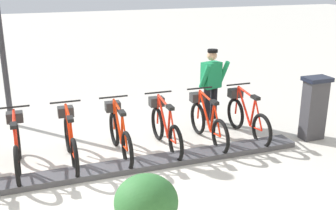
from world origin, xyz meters
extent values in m
plane|color=beige|center=(0.00, 0.00, 0.00)|extent=(60.00, 60.00, 0.00)
cube|color=#47474C|center=(0.00, 0.00, 0.05)|extent=(0.44, 6.97, 0.10)
cube|color=#38383D|center=(0.05, -4.07, 0.60)|extent=(0.28, 0.44, 1.20)
cube|color=#194C8C|center=(0.20, -4.07, 0.95)|extent=(0.03, 0.30, 0.40)
cube|color=black|center=(0.05, -4.07, 1.24)|extent=(0.36, 0.52, 0.08)
torus|color=black|center=(0.03, -2.88, 0.33)|extent=(0.67, 0.08, 0.67)
torus|color=black|center=(1.07, -2.89, 0.33)|extent=(0.67, 0.08, 0.67)
cylinder|color=red|center=(0.73, -2.89, 0.61)|extent=(0.60, 0.05, 0.70)
cylinder|color=red|center=(0.39, -2.88, 0.58)|extent=(0.16, 0.05, 0.61)
cylinder|color=red|center=(0.67, -2.88, 0.92)|extent=(0.69, 0.05, 0.11)
cylinder|color=red|center=(0.24, -2.88, 0.31)|extent=(0.43, 0.04, 0.09)
cylinder|color=red|center=(0.18, -2.88, 0.61)|extent=(0.33, 0.04, 0.56)
cylinder|color=red|center=(1.04, -2.89, 0.64)|extent=(0.10, 0.04, 0.62)
cube|color=black|center=(0.33, -2.88, 0.91)|extent=(0.22, 0.10, 0.06)
cylinder|color=black|center=(1.01, -2.89, 1.00)|extent=(0.04, 0.54, 0.03)
cube|color=#2D2D2D|center=(1.12, -2.89, 0.78)|extent=(0.20, 0.28, 0.18)
torus|color=black|center=(0.03, -2.00, 0.33)|extent=(0.67, 0.08, 0.67)
torus|color=black|center=(1.07, -2.01, 0.33)|extent=(0.67, 0.08, 0.67)
cylinder|color=red|center=(0.73, -2.00, 0.61)|extent=(0.60, 0.05, 0.70)
cylinder|color=red|center=(0.39, -2.00, 0.58)|extent=(0.16, 0.05, 0.61)
cylinder|color=red|center=(0.67, -2.00, 0.92)|extent=(0.69, 0.05, 0.11)
cylinder|color=red|center=(0.24, -2.00, 0.31)|extent=(0.43, 0.04, 0.09)
cylinder|color=red|center=(0.18, -2.00, 0.61)|extent=(0.33, 0.04, 0.56)
cylinder|color=red|center=(1.04, -2.01, 0.64)|extent=(0.10, 0.04, 0.62)
cube|color=black|center=(0.33, -2.00, 0.91)|extent=(0.22, 0.10, 0.06)
cylinder|color=black|center=(1.01, -2.01, 1.00)|extent=(0.04, 0.54, 0.03)
cube|color=#2D2D2D|center=(1.12, -2.01, 0.78)|extent=(0.20, 0.28, 0.18)
torus|color=black|center=(0.03, -1.12, 0.33)|extent=(0.67, 0.08, 0.67)
torus|color=black|center=(1.07, -1.13, 0.33)|extent=(0.67, 0.08, 0.67)
cylinder|color=red|center=(0.73, -1.12, 0.61)|extent=(0.60, 0.05, 0.70)
cylinder|color=red|center=(0.39, -1.12, 0.58)|extent=(0.16, 0.05, 0.61)
cylinder|color=red|center=(0.67, -1.12, 0.92)|extent=(0.69, 0.05, 0.11)
cylinder|color=red|center=(0.24, -1.12, 0.31)|extent=(0.43, 0.04, 0.09)
cylinder|color=red|center=(0.18, -1.12, 0.61)|extent=(0.33, 0.04, 0.56)
cylinder|color=red|center=(1.04, -1.13, 0.64)|extent=(0.10, 0.04, 0.62)
cube|color=black|center=(0.33, -1.12, 0.91)|extent=(0.22, 0.10, 0.06)
cylinder|color=black|center=(1.01, -1.13, 1.00)|extent=(0.04, 0.54, 0.03)
cube|color=#2D2D2D|center=(1.12, -1.13, 0.78)|extent=(0.20, 0.28, 0.18)
torus|color=black|center=(0.03, -0.23, 0.33)|extent=(0.67, 0.08, 0.67)
torus|color=black|center=(1.07, -0.25, 0.33)|extent=(0.67, 0.08, 0.67)
cylinder|color=red|center=(0.73, -0.24, 0.61)|extent=(0.60, 0.05, 0.70)
cylinder|color=red|center=(0.39, -0.24, 0.58)|extent=(0.16, 0.05, 0.61)
cylinder|color=red|center=(0.67, -0.24, 0.92)|extent=(0.69, 0.05, 0.11)
cylinder|color=red|center=(0.24, -0.24, 0.31)|extent=(0.43, 0.04, 0.09)
cylinder|color=red|center=(0.18, -0.24, 0.61)|extent=(0.33, 0.04, 0.56)
cylinder|color=red|center=(1.04, -0.25, 0.64)|extent=(0.10, 0.04, 0.62)
cube|color=black|center=(0.33, -0.24, 0.91)|extent=(0.22, 0.10, 0.06)
cylinder|color=black|center=(1.01, -0.25, 1.00)|extent=(0.04, 0.54, 0.03)
cube|color=#2D2D2D|center=(1.12, -0.25, 0.78)|extent=(0.20, 0.28, 0.18)
torus|color=black|center=(0.03, 0.65, 0.33)|extent=(0.67, 0.08, 0.67)
torus|color=black|center=(1.07, 0.63, 0.33)|extent=(0.67, 0.08, 0.67)
cylinder|color=red|center=(0.73, 0.64, 0.61)|extent=(0.60, 0.05, 0.70)
cylinder|color=red|center=(0.39, 0.64, 0.58)|extent=(0.16, 0.05, 0.61)
cylinder|color=red|center=(0.67, 0.64, 0.92)|extent=(0.69, 0.05, 0.11)
cylinder|color=red|center=(0.24, 0.64, 0.31)|extent=(0.43, 0.04, 0.09)
cylinder|color=red|center=(0.18, 0.64, 0.61)|extent=(0.33, 0.04, 0.56)
cylinder|color=red|center=(1.04, 0.63, 0.64)|extent=(0.10, 0.04, 0.62)
cube|color=black|center=(0.33, 0.64, 0.91)|extent=(0.22, 0.10, 0.06)
cylinder|color=black|center=(1.01, 0.64, 1.00)|extent=(0.04, 0.54, 0.03)
cube|color=#2D2D2D|center=(1.12, 0.63, 0.78)|extent=(0.20, 0.28, 0.18)
torus|color=black|center=(0.03, 1.53, 0.33)|extent=(0.67, 0.08, 0.67)
torus|color=black|center=(1.07, 1.52, 0.33)|extent=(0.67, 0.08, 0.67)
cylinder|color=red|center=(0.73, 1.52, 0.61)|extent=(0.60, 0.05, 0.70)
cylinder|color=red|center=(0.39, 1.52, 0.58)|extent=(0.16, 0.05, 0.61)
cylinder|color=red|center=(0.67, 1.52, 0.92)|extent=(0.69, 0.05, 0.11)
cylinder|color=red|center=(0.24, 1.52, 0.31)|extent=(0.43, 0.04, 0.09)
cylinder|color=red|center=(0.18, 1.53, 0.61)|extent=(0.33, 0.04, 0.56)
cylinder|color=red|center=(1.04, 1.52, 0.64)|extent=(0.10, 0.04, 0.62)
cube|color=black|center=(0.33, 1.52, 0.91)|extent=(0.22, 0.10, 0.06)
cylinder|color=black|center=(1.01, 1.52, 1.00)|extent=(0.04, 0.54, 0.03)
cube|color=#2D2D2D|center=(1.12, 1.51, 0.78)|extent=(0.20, 0.28, 0.18)
cube|color=white|center=(1.54, -2.65, 0.05)|extent=(0.28, 0.17, 0.10)
cube|color=white|center=(1.60, -2.41, 0.05)|extent=(0.28, 0.17, 0.10)
cylinder|color=black|center=(1.60, -2.63, 0.43)|extent=(0.15, 0.15, 0.82)
cylinder|color=black|center=(1.55, -2.43, 0.43)|extent=(0.15, 0.15, 0.82)
cube|color=#19874F|center=(1.57, -2.53, 1.10)|extent=(0.35, 0.45, 0.56)
cylinder|color=#19874F|center=(1.54, -2.81, 1.13)|extent=(0.35, 0.18, 0.57)
cylinder|color=#19874F|center=(1.41, -2.30, 1.13)|extent=(0.35, 0.18, 0.57)
sphere|color=tan|center=(1.57, -2.53, 1.53)|extent=(0.22, 0.22, 0.22)
cylinder|color=black|center=(1.55, -2.53, 1.63)|extent=(0.22, 0.22, 0.06)
cylinder|color=#2D2D33|center=(2.98, 1.65, 1.83)|extent=(0.12, 0.12, 3.66)
ellipsoid|color=#2F6C33|center=(-2.14, 0.09, 0.65)|extent=(0.76, 0.76, 0.64)
camera|label=1|loc=(-6.17, 1.29, 3.21)|focal=43.64mm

